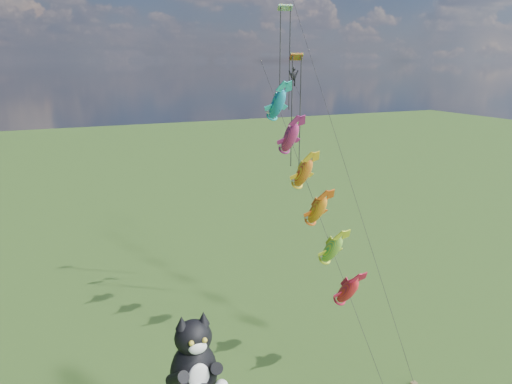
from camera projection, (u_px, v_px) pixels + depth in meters
name	position (u px, v px, depth m)	size (l,w,h in m)	color
cat_kite_rig	(195.00, 371.00, 21.48)	(2.55, 4.15, 10.02)	brown
fish_windsock_rig	(310.00, 192.00, 34.74)	(2.11, 15.90, 20.45)	brown
parafoil_rig	(296.00, 77.00, 39.84)	(2.27, 17.46, 26.86)	brown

